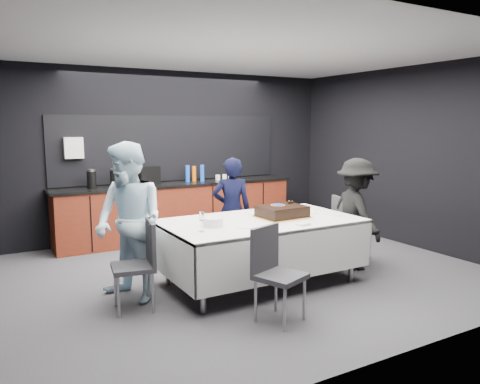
# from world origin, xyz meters

# --- Properties ---
(ground) EXTENTS (6.00, 6.00, 0.00)m
(ground) POSITION_xyz_m (0.00, 0.00, 0.00)
(ground) COLOR #3D3D42
(ground) RESTS_ON ground
(room_shell) EXTENTS (6.04, 5.04, 2.82)m
(room_shell) POSITION_xyz_m (0.00, 0.00, 1.86)
(room_shell) COLOR white
(room_shell) RESTS_ON ground
(kitchenette) EXTENTS (4.10, 0.64, 2.05)m
(kitchenette) POSITION_xyz_m (-0.02, 2.22, 0.54)
(kitchenette) COLOR #571A0D
(kitchenette) RESTS_ON ground
(party_table) EXTENTS (2.32, 1.32, 0.78)m
(party_table) POSITION_xyz_m (0.00, -0.40, 0.64)
(party_table) COLOR #99999E
(party_table) RESTS_ON ground
(cake_assembly) EXTENTS (0.60, 0.50, 0.18)m
(cake_assembly) POSITION_xyz_m (0.30, -0.41, 0.85)
(cake_assembly) COLOR gold
(cake_assembly) RESTS_ON party_table
(plate_stack) EXTENTS (0.23, 0.23, 0.10)m
(plate_stack) POSITION_xyz_m (-0.66, -0.45, 0.83)
(plate_stack) COLOR white
(plate_stack) RESTS_ON party_table
(loose_plate_near) EXTENTS (0.21, 0.21, 0.01)m
(loose_plate_near) POSITION_xyz_m (-0.34, -0.66, 0.78)
(loose_plate_near) COLOR white
(loose_plate_near) RESTS_ON party_table
(loose_plate_right_a) EXTENTS (0.22, 0.22, 0.01)m
(loose_plate_right_a) POSITION_xyz_m (0.77, -0.34, 0.78)
(loose_plate_right_a) COLOR white
(loose_plate_right_a) RESTS_ON party_table
(loose_plate_right_b) EXTENTS (0.19, 0.19, 0.01)m
(loose_plate_right_b) POSITION_xyz_m (0.95, -0.62, 0.78)
(loose_plate_right_b) COLOR white
(loose_plate_right_b) RESTS_ON party_table
(loose_plate_far) EXTENTS (0.21, 0.21, 0.01)m
(loose_plate_far) POSITION_xyz_m (0.13, -0.01, 0.78)
(loose_plate_far) COLOR white
(loose_plate_far) RESTS_ON party_table
(fork_pile) EXTENTS (0.16, 0.11, 0.02)m
(fork_pile) POSITION_xyz_m (0.25, -0.90, 0.79)
(fork_pile) COLOR white
(fork_pile) RESTS_ON party_table
(champagne_flute) EXTENTS (0.06, 0.06, 0.22)m
(champagne_flute) POSITION_xyz_m (-0.88, -0.63, 0.94)
(champagne_flute) COLOR white
(champagne_flute) RESTS_ON party_table
(chair_left) EXTENTS (0.48, 0.48, 0.92)m
(chair_left) POSITION_xyz_m (-1.51, -0.46, 0.53)
(chair_left) COLOR #2E2E33
(chair_left) RESTS_ON ground
(chair_right) EXTENTS (0.52, 0.52, 0.92)m
(chair_right) POSITION_xyz_m (1.48, -0.27, 0.53)
(chair_right) COLOR #2E2E33
(chair_right) RESTS_ON ground
(chair_near) EXTENTS (0.54, 0.54, 0.92)m
(chair_near) POSITION_xyz_m (-0.46, -1.37, 0.53)
(chair_near) COLOR #2E2E33
(chair_near) RESTS_ON ground
(person_center) EXTENTS (0.63, 0.53, 1.46)m
(person_center) POSITION_xyz_m (0.13, 0.56, 0.73)
(person_center) COLOR black
(person_center) RESTS_ON ground
(person_left) EXTENTS (0.93, 1.03, 1.73)m
(person_left) POSITION_xyz_m (-1.53, -0.18, 0.87)
(person_left) COLOR #C5E6F8
(person_left) RESTS_ON ground
(person_right) EXTENTS (0.72, 1.04, 1.47)m
(person_right) POSITION_xyz_m (1.41, -0.53, 0.74)
(person_right) COLOR black
(person_right) RESTS_ON ground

